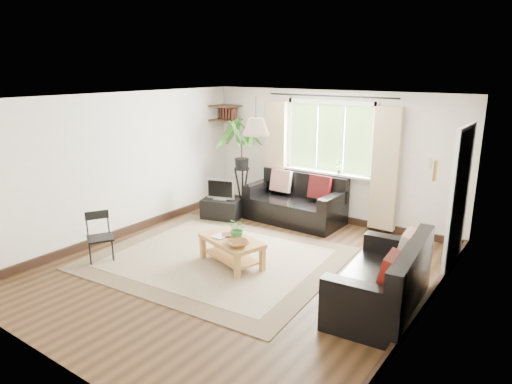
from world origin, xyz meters
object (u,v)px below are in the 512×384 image
Objects in this scene: sofa_back at (295,200)px; folding_chair at (100,239)px; palm_stand at (242,165)px; sofa_right at (380,276)px; tv_stand at (221,209)px; coffee_table at (232,252)px.

sofa_back is 2.37× the size of folding_chair.
sofa_right is at bearing -30.80° from palm_stand.
sofa_back is at bearing 13.02° from tv_stand.
sofa_right is 0.94× the size of palm_stand.
folding_chair is at bearing -146.54° from coffee_table.
sofa_right is 2.44× the size of tv_stand.
sofa_right is 2.29× the size of folding_chair.
sofa_right is 2.20m from coffee_table.
sofa_back reaches higher than tv_stand.
coffee_table is 2.12m from tv_stand.
palm_stand reaches higher than tv_stand.
sofa_back is 1.41m from tv_stand.
sofa_right is at bearing 1.74° from coffee_table.
folding_chair is at bearing -108.69° from tv_stand.
sofa_back is 2.23m from coffee_table.
palm_stand is 2.43× the size of folding_chair.
tv_stand is at bearing -116.88° from sofa_right.
coffee_table is 1.92m from folding_chair.
palm_stand is (-1.54, 2.29, 0.71)m from coffee_table.
folding_chair is at bearing -78.55° from sofa_right.
sofa_right is 3.95m from tv_stand.
sofa_back is 1.38m from palm_stand.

